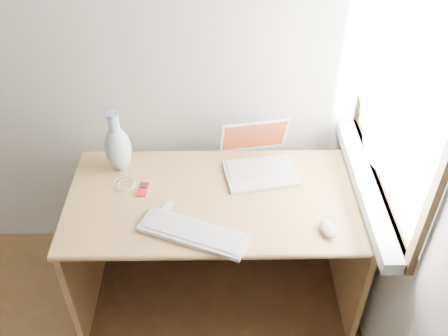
{
  "coord_description": "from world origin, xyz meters",
  "views": [
    {
      "loc": [
        1.04,
        -0.34,
        2.25
      ],
      "look_at": [
        1.06,
        1.35,
        0.84
      ],
      "focal_mm": 40.0,
      "sensor_mm": 36.0,
      "label": 1
    }
  ],
  "objects_px": {
    "laptop": "(260,160)",
    "external_keyboard": "(193,233)",
    "desk": "(216,216)",
    "vase": "(118,147)"
  },
  "relations": [
    {
      "from": "desk",
      "to": "vase",
      "type": "distance_m",
      "value": 0.58
    },
    {
      "from": "external_keyboard",
      "to": "desk",
      "type": "bearing_deg",
      "value": 95.46
    },
    {
      "from": "laptop",
      "to": "external_keyboard",
      "type": "distance_m",
      "value": 0.52
    },
    {
      "from": "desk",
      "to": "laptop",
      "type": "height_order",
      "value": "laptop"
    },
    {
      "from": "laptop",
      "to": "external_keyboard",
      "type": "bearing_deg",
      "value": -135.26
    },
    {
      "from": "laptop",
      "to": "vase",
      "type": "bearing_deg",
      "value": 169.78
    },
    {
      "from": "desk",
      "to": "external_keyboard",
      "type": "bearing_deg",
      "value": -107.15
    },
    {
      "from": "desk",
      "to": "laptop",
      "type": "relative_size",
      "value": 3.73
    },
    {
      "from": "vase",
      "to": "desk",
      "type": "bearing_deg",
      "value": -15.25
    },
    {
      "from": "external_keyboard",
      "to": "vase",
      "type": "bearing_deg",
      "value": 152.47
    }
  ]
}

